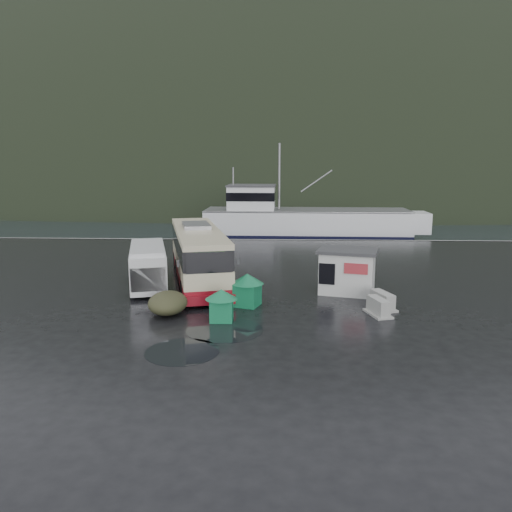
{
  "coord_description": "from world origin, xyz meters",
  "views": [
    {
      "loc": [
        3.37,
        -23.58,
        6.88
      ],
      "look_at": [
        2.31,
        3.45,
        1.7
      ],
      "focal_mm": 35.0,
      "sensor_mm": 36.0,
      "label": 1
    }
  ],
  "objects_px": {
    "jersey_barrier_a": "(378,315)",
    "fishing_trawler": "(306,227)",
    "dome_tent": "(168,313)",
    "waste_bin_left": "(222,321)",
    "waste_bin_right": "(247,306)",
    "white_van": "(149,287)",
    "jersey_barrier_b": "(382,309)",
    "coach_bus": "(199,281)",
    "ticket_kiosk": "(347,293)"
  },
  "relations": [
    {
      "from": "white_van",
      "to": "waste_bin_right",
      "type": "distance_m",
      "value": 6.59
    },
    {
      "from": "waste_bin_left",
      "to": "jersey_barrier_b",
      "type": "height_order",
      "value": "waste_bin_left"
    },
    {
      "from": "white_van",
      "to": "fishing_trawler",
      "type": "distance_m",
      "value": 27.71
    },
    {
      "from": "coach_bus",
      "to": "jersey_barrier_b",
      "type": "distance_m",
      "value": 10.84
    },
    {
      "from": "jersey_barrier_a",
      "to": "jersey_barrier_b",
      "type": "distance_m",
      "value": 1.06
    },
    {
      "from": "coach_bus",
      "to": "waste_bin_left",
      "type": "relative_size",
      "value": 8.19
    },
    {
      "from": "waste_bin_left",
      "to": "jersey_barrier_a",
      "type": "relative_size",
      "value": 0.91
    },
    {
      "from": "dome_tent",
      "to": "coach_bus",
      "type": "bearing_deg",
      "value": 85.93
    },
    {
      "from": "jersey_barrier_b",
      "to": "fishing_trawler",
      "type": "xyz_separation_m",
      "value": [
        -1.82,
        29.39,
        0.0
      ]
    },
    {
      "from": "dome_tent",
      "to": "waste_bin_left",
      "type": "bearing_deg",
      "value": -20.83
    },
    {
      "from": "waste_bin_right",
      "to": "ticket_kiosk",
      "type": "distance_m",
      "value": 5.75
    },
    {
      "from": "dome_tent",
      "to": "jersey_barrier_b",
      "type": "bearing_deg",
      "value": 6.34
    },
    {
      "from": "white_van",
      "to": "jersey_barrier_b",
      "type": "bearing_deg",
      "value": -31.4
    },
    {
      "from": "waste_bin_right",
      "to": "dome_tent",
      "type": "bearing_deg",
      "value": -159.13
    },
    {
      "from": "coach_bus",
      "to": "waste_bin_right",
      "type": "distance_m",
      "value": 5.85
    },
    {
      "from": "waste_bin_left",
      "to": "fishing_trawler",
      "type": "relative_size",
      "value": 0.06
    },
    {
      "from": "dome_tent",
      "to": "ticket_kiosk",
      "type": "height_order",
      "value": "ticket_kiosk"
    },
    {
      "from": "waste_bin_left",
      "to": "jersey_barrier_a",
      "type": "xyz_separation_m",
      "value": [
        7.0,
        1.11,
        0.0
      ]
    },
    {
      "from": "coach_bus",
      "to": "fishing_trawler",
      "type": "xyz_separation_m",
      "value": [
        7.7,
        24.19,
        0.0
      ]
    },
    {
      "from": "waste_bin_right",
      "to": "fishing_trawler",
      "type": "height_order",
      "value": "fishing_trawler"
    },
    {
      "from": "waste_bin_left",
      "to": "jersey_barrier_a",
      "type": "bearing_deg",
      "value": 8.98
    },
    {
      "from": "waste_bin_right",
      "to": "ticket_kiosk",
      "type": "xyz_separation_m",
      "value": [
        5.12,
        2.6,
        0.0
      ]
    },
    {
      "from": "waste_bin_right",
      "to": "jersey_barrier_a",
      "type": "bearing_deg",
      "value": -11.6
    },
    {
      "from": "coach_bus",
      "to": "ticket_kiosk",
      "type": "bearing_deg",
      "value": -29.94
    },
    {
      "from": "white_van",
      "to": "waste_bin_right",
      "type": "relative_size",
      "value": 3.59
    },
    {
      "from": "coach_bus",
      "to": "jersey_barrier_a",
      "type": "distance_m",
      "value": 11.02
    },
    {
      "from": "jersey_barrier_a",
      "to": "fishing_trawler",
      "type": "xyz_separation_m",
      "value": [
        -1.43,
        30.37,
        0.0
      ]
    },
    {
      "from": "coach_bus",
      "to": "white_van",
      "type": "height_order",
      "value": "coach_bus"
    },
    {
      "from": "waste_bin_right",
      "to": "fishing_trawler",
      "type": "relative_size",
      "value": 0.06
    },
    {
      "from": "waste_bin_right",
      "to": "dome_tent",
      "type": "height_order",
      "value": "waste_bin_right"
    },
    {
      "from": "jersey_barrier_a",
      "to": "fishing_trawler",
      "type": "distance_m",
      "value": 30.4
    },
    {
      "from": "coach_bus",
      "to": "jersey_barrier_b",
      "type": "bearing_deg",
      "value": -42.69
    },
    {
      "from": "waste_bin_right",
      "to": "fishing_trawler",
      "type": "distance_m",
      "value": 29.49
    },
    {
      "from": "waste_bin_left",
      "to": "fishing_trawler",
      "type": "bearing_deg",
      "value": 79.97
    },
    {
      "from": "waste_bin_right",
      "to": "jersey_barrier_a",
      "type": "xyz_separation_m",
      "value": [
        6.01,
        -1.23,
        0.0
      ]
    },
    {
      "from": "waste_bin_left",
      "to": "jersey_barrier_b",
      "type": "relative_size",
      "value": 0.88
    },
    {
      "from": "white_van",
      "to": "dome_tent",
      "type": "bearing_deg",
      "value": -80.84
    },
    {
      "from": "dome_tent",
      "to": "jersey_barrier_b",
      "type": "height_order",
      "value": "dome_tent"
    },
    {
      "from": "white_van",
      "to": "waste_bin_left",
      "type": "xyz_separation_m",
      "value": [
        4.66,
        -5.72,
        0.0
      ]
    },
    {
      "from": "white_van",
      "to": "coach_bus",
      "type": "bearing_deg",
      "value": 17.01
    },
    {
      "from": "white_van",
      "to": "dome_tent",
      "type": "relative_size",
      "value": 2.27
    },
    {
      "from": "ticket_kiosk",
      "to": "jersey_barrier_a",
      "type": "bearing_deg",
      "value": -62.0
    },
    {
      "from": "waste_bin_left",
      "to": "dome_tent",
      "type": "distance_m",
      "value": 2.76
    },
    {
      "from": "waste_bin_right",
      "to": "dome_tent",
      "type": "relative_size",
      "value": 0.63
    },
    {
      "from": "white_van",
      "to": "fishing_trawler",
      "type": "height_order",
      "value": "fishing_trawler"
    },
    {
      "from": "dome_tent",
      "to": "jersey_barrier_b",
      "type": "distance_m",
      "value": 10.03
    },
    {
      "from": "dome_tent",
      "to": "fishing_trawler",
      "type": "distance_m",
      "value": 31.56
    },
    {
      "from": "white_van",
      "to": "ticket_kiosk",
      "type": "xyz_separation_m",
      "value": [
        10.78,
        -0.78,
        0.0
      ]
    },
    {
      "from": "coach_bus",
      "to": "fishing_trawler",
      "type": "distance_m",
      "value": 25.38
    },
    {
      "from": "waste_bin_right",
      "to": "fishing_trawler",
      "type": "xyz_separation_m",
      "value": [
        4.58,
        29.14,
        0.0
      ]
    }
  ]
}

